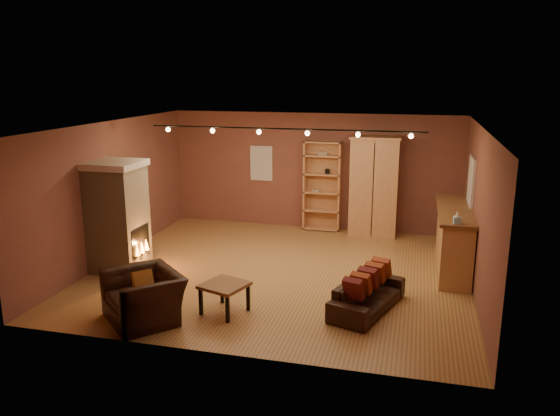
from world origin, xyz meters
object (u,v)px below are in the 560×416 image
(bookcase, at_px, (323,185))
(loveseat, at_px, (368,289))
(fireplace, at_px, (118,216))
(bar_counter, at_px, (454,239))
(coffee_table, at_px, (224,288))
(armoire, at_px, (374,186))
(armchair, at_px, (143,289))

(bookcase, distance_m, loveseat, 4.76)
(fireplace, bearing_deg, bar_counter, 14.10)
(loveseat, relative_size, coffee_table, 2.16)
(bookcase, distance_m, armoire, 1.25)
(bookcase, xyz_separation_m, armoire, (1.24, -0.18, 0.07))
(bar_counter, distance_m, armchair, 5.88)
(bookcase, height_order, armoire, armoire)
(armoire, distance_m, coffee_table, 5.34)
(bar_counter, relative_size, coffee_table, 3.15)
(loveseat, bearing_deg, armchair, 128.65)
(armchair, height_order, coffee_table, armchair)
(fireplace, xyz_separation_m, armoire, (4.54, 3.55, 0.11))
(armchair, distance_m, coffee_table, 1.24)
(bar_counter, bearing_deg, bookcase, 143.62)
(fireplace, xyz_separation_m, armchair, (1.53, -1.94, -0.55))
(bar_counter, bearing_deg, armoire, 130.65)
(armchair, xyz_separation_m, coffee_table, (1.11, 0.56, -0.10))
(bar_counter, xyz_separation_m, coffee_table, (-3.61, -2.95, -0.20))
(coffee_table, bearing_deg, loveseat, 16.91)
(bookcase, bearing_deg, loveseat, -71.06)
(loveseat, bearing_deg, bar_counter, -13.61)
(fireplace, bearing_deg, coffee_table, -27.65)
(bookcase, height_order, loveseat, bookcase)
(armchair, bearing_deg, fireplace, 170.75)
(bar_counter, distance_m, coffee_table, 4.66)
(fireplace, xyz_separation_m, bookcase, (3.30, 3.74, 0.04))
(fireplace, relative_size, armchair, 1.55)
(bar_counter, xyz_separation_m, loveseat, (-1.41, -2.28, -0.27))
(armoire, distance_m, loveseat, 4.36)
(fireplace, distance_m, armchair, 2.53)
(bar_counter, height_order, armchair, bar_counter)
(bar_counter, bearing_deg, coffee_table, -140.72)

